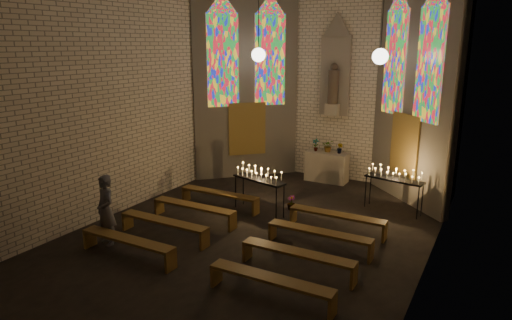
% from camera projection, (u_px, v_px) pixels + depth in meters
% --- Properties ---
extents(floor, '(12.00, 12.00, 0.00)m').
position_uv_depth(floor, '(246.00, 239.00, 10.92)').
color(floor, black).
rests_on(floor, ground).
extents(room, '(8.22, 12.43, 7.00)m').
position_uv_depth(room, '(305.00, 74.00, 12.85)').
color(room, beige).
rests_on(room, ground).
extents(altar, '(1.40, 0.60, 1.00)m').
position_uv_depth(altar, '(327.00, 167.00, 15.41)').
color(altar, '#AFA38F').
rests_on(altar, ground).
extents(flower_vase_left, '(0.23, 0.17, 0.43)m').
position_uv_depth(flower_vase_left, '(316.00, 145.00, 15.43)').
color(flower_vase_left, '#4C723F').
rests_on(flower_vase_left, altar).
extents(flower_vase_center, '(0.45, 0.42, 0.42)m').
position_uv_depth(flower_vase_center, '(328.00, 146.00, 15.30)').
color(flower_vase_center, '#4C723F').
rests_on(flower_vase_center, altar).
extents(flower_vase_right, '(0.24, 0.22, 0.36)m').
position_uv_depth(flower_vase_right, '(340.00, 148.00, 15.09)').
color(flower_vase_right, '#4C723F').
rests_on(flower_vase_right, altar).
extents(aisle_flower_pot, '(0.28, 0.28, 0.41)m').
position_uv_depth(aisle_flower_pot, '(291.00, 203.00, 12.82)').
color(aisle_flower_pot, '#4C723F').
rests_on(aisle_flower_pot, ground).
extents(votive_stand_left, '(1.68, 0.79, 1.20)m').
position_uv_depth(votive_stand_left, '(259.00, 176.00, 12.42)').
color(votive_stand_left, black).
rests_on(votive_stand_left, ground).
extents(votive_stand_right, '(1.65, 0.68, 1.18)m').
position_uv_depth(votive_stand_right, '(394.00, 176.00, 12.48)').
color(votive_stand_right, black).
rests_on(votive_stand_right, ground).
extents(pew_left_0, '(2.42, 0.34, 0.47)m').
position_uv_depth(pew_left_0, '(219.00, 195.00, 12.92)').
color(pew_left_0, brown).
rests_on(pew_left_0, ground).
extents(pew_right_0, '(2.42, 0.34, 0.47)m').
position_uv_depth(pew_right_0, '(337.00, 217.00, 11.29)').
color(pew_right_0, brown).
rests_on(pew_right_0, ground).
extents(pew_left_1, '(2.42, 0.34, 0.47)m').
position_uv_depth(pew_left_1, '(194.00, 208.00, 11.91)').
color(pew_left_1, brown).
rests_on(pew_left_1, ground).
extents(pew_right_1, '(2.42, 0.34, 0.47)m').
position_uv_depth(pew_right_1, '(319.00, 234.00, 10.27)').
color(pew_right_1, brown).
rests_on(pew_right_1, ground).
extents(pew_left_2, '(2.42, 0.34, 0.47)m').
position_uv_depth(pew_left_2, '(164.00, 223.00, 10.89)').
color(pew_left_2, brown).
rests_on(pew_left_2, ground).
extents(pew_right_2, '(2.42, 0.34, 0.47)m').
position_uv_depth(pew_right_2, '(298.00, 255.00, 9.25)').
color(pew_right_2, brown).
rests_on(pew_right_2, ground).
extents(pew_left_3, '(2.42, 0.34, 0.47)m').
position_uv_depth(pew_left_3, '(128.00, 242.00, 9.87)').
color(pew_left_3, brown).
rests_on(pew_left_3, ground).
extents(pew_right_3, '(2.42, 0.34, 0.47)m').
position_uv_depth(pew_right_3, '(271.00, 281.00, 8.24)').
color(pew_right_3, brown).
rests_on(pew_right_3, ground).
extents(visitor, '(0.71, 0.58, 1.66)m').
position_uv_depth(visitor, '(106.00, 210.00, 10.47)').
color(visitor, '#4E4E58').
rests_on(visitor, ground).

